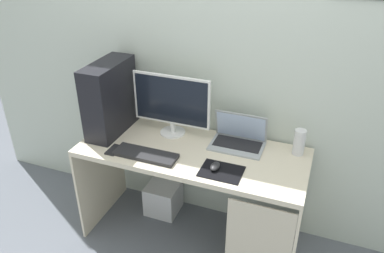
# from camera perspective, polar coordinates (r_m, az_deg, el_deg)

# --- Properties ---
(ground_plane) EXTENTS (8.00, 8.00, 0.00)m
(ground_plane) POSITION_cam_1_polar(r_m,az_deg,el_deg) (3.03, -0.00, -15.88)
(ground_plane) COLOR slate
(wall_back) EXTENTS (4.00, 0.05, 2.60)m
(wall_back) POSITION_cam_1_polar(r_m,az_deg,el_deg) (2.62, 2.84, 10.31)
(wall_back) COLOR beige
(wall_back) RESTS_ON ground_plane
(desk) EXTENTS (1.53, 0.62, 0.77)m
(desk) POSITION_cam_1_polar(r_m,az_deg,el_deg) (2.62, 0.32, -6.56)
(desk) COLOR beige
(desk) RESTS_ON ground_plane
(pc_tower) EXTENTS (0.18, 0.46, 0.51)m
(pc_tower) POSITION_cam_1_polar(r_m,az_deg,el_deg) (2.73, -12.15, 4.18)
(pc_tower) COLOR black
(pc_tower) RESTS_ON desk
(monitor) EXTENTS (0.56, 0.18, 0.44)m
(monitor) POSITION_cam_1_polar(r_m,az_deg,el_deg) (2.64, -3.08, 3.43)
(monitor) COLOR white
(monitor) RESTS_ON desk
(laptop) EXTENTS (0.36, 0.23, 0.22)m
(laptop) POSITION_cam_1_polar(r_m,az_deg,el_deg) (2.61, 6.91, -1.86)
(laptop) COLOR #9EA3A8
(laptop) RESTS_ON desk
(speaker) EXTENTS (0.07, 0.07, 0.18)m
(speaker) POSITION_cam_1_polar(r_m,az_deg,el_deg) (2.56, 15.71, -2.27)
(speaker) COLOR silver
(speaker) RESTS_ON desk
(keyboard) EXTENTS (0.42, 0.14, 0.02)m
(keyboard) POSITION_cam_1_polar(r_m,az_deg,el_deg) (2.50, -6.93, -4.18)
(keyboard) COLOR #232326
(keyboard) RESTS_ON desk
(mousepad) EXTENTS (0.26, 0.20, 0.00)m
(mousepad) POSITION_cam_1_polar(r_m,az_deg,el_deg) (2.35, 4.41, -6.69)
(mousepad) COLOR black
(mousepad) RESTS_ON desk
(mouse_left) EXTENTS (0.06, 0.10, 0.03)m
(mouse_left) POSITION_cam_1_polar(r_m,az_deg,el_deg) (2.36, 3.45, -5.95)
(mouse_left) COLOR #232326
(mouse_left) RESTS_ON mousepad
(cell_phone) EXTENTS (0.07, 0.13, 0.01)m
(cell_phone) POSITION_cam_1_polar(r_m,az_deg,el_deg) (2.60, -11.58, -3.44)
(cell_phone) COLOR #232326
(cell_phone) RESTS_ON desk
(subwoofer) EXTENTS (0.25, 0.25, 0.25)m
(subwoofer) POSITION_cam_1_polar(r_m,az_deg,el_deg) (3.17, -4.30, -10.58)
(subwoofer) COLOR silver
(subwoofer) RESTS_ON ground_plane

